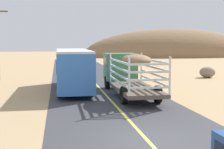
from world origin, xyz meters
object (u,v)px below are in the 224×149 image
at_px(car_far, 85,60).
at_px(boulder_mid_field, 207,72).
at_px(livestock_truck, 126,69).
at_px(bus, 73,69).

height_order(car_far, boulder_mid_field, car_far).
xyz_separation_m(car_far, boulder_mid_field, (11.74, -17.56, -0.50)).
bearing_deg(livestock_truck, car_far, 91.88).
bearing_deg(livestock_truck, bus, 156.83).
distance_m(bus, car_far, 24.62).
relative_size(livestock_truck, boulder_mid_field, 5.55).
height_order(bus, car_far, bus).
bearing_deg(boulder_mid_field, car_far, 123.77).
relative_size(bus, car_far, 2.16).
distance_m(livestock_truck, car_far, 26.12).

